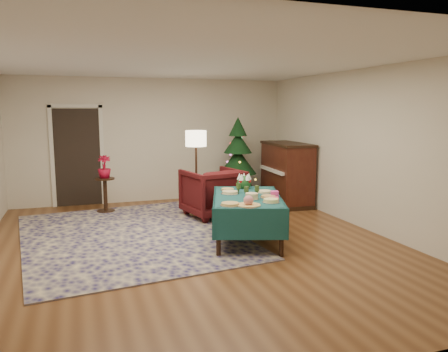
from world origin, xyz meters
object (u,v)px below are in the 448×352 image
object	(u,v)px
floor_lamp	(196,144)
potted_plant	(104,172)
armchair	(213,190)
gift_box	(275,194)
christmas_tree	(238,163)
side_table	(105,196)
piano	(287,174)
buffet_table	(247,205)

from	to	relation	value
floor_lamp	potted_plant	xyz separation A→B (m)	(-1.64, 0.86, -0.57)
armchair	gift_box	bearing A→B (deg)	91.24
gift_box	christmas_tree	distance (m)	3.15
floor_lamp	side_table	bearing A→B (deg)	152.38
potted_plant	piano	world-z (taller)	piano
floor_lamp	potted_plant	world-z (taller)	floor_lamp
gift_box	piano	bearing A→B (deg)	59.58
buffet_table	floor_lamp	xyz separation A→B (m)	(-0.33, 1.79, 0.83)
potted_plant	christmas_tree	xyz separation A→B (m)	(2.89, 0.26, 0.03)
buffet_table	piano	xyz separation A→B (m)	(1.80, 2.24, 0.09)
piano	potted_plant	bearing A→B (deg)	173.87
floor_lamp	potted_plant	distance (m)	1.94
floor_lamp	side_table	world-z (taller)	floor_lamp
buffet_table	gift_box	size ratio (longest dim) A/B	18.18
side_table	piano	bearing A→B (deg)	-6.13
side_table	christmas_tree	xyz separation A→B (m)	(2.89, 0.26, 0.51)
potted_plant	christmas_tree	bearing A→B (deg)	5.08
gift_box	potted_plant	size ratio (longest dim) A/B	0.25
gift_box	floor_lamp	bearing A→B (deg)	109.52
side_table	floor_lamp	bearing A→B (deg)	-27.62
buffet_table	piano	bearing A→B (deg)	51.15
side_table	potted_plant	xyz separation A→B (m)	(0.00, 0.00, 0.48)
armchair	floor_lamp	xyz separation A→B (m)	(-0.27, 0.17, 0.88)
gift_box	floor_lamp	size ratio (longest dim) A/B	0.07
christmas_tree	armchair	bearing A→B (deg)	-127.39
buffet_table	potted_plant	distance (m)	3.31
side_table	piano	world-z (taller)	piano
piano	side_table	bearing A→B (deg)	173.87
gift_box	floor_lamp	world-z (taller)	floor_lamp
christmas_tree	piano	distance (m)	1.12
armchair	potted_plant	xyz separation A→B (m)	(-1.91, 1.03, 0.30)
buffet_table	potted_plant	world-z (taller)	potted_plant
gift_box	armchair	size ratio (longest dim) A/B	0.11
buffet_table	gift_box	bearing A→B (deg)	-27.85
floor_lamp	potted_plant	bearing A→B (deg)	152.38
buffet_table	christmas_tree	world-z (taller)	christmas_tree
buffet_table	piano	world-z (taller)	piano
armchair	christmas_tree	size ratio (longest dim) A/B	0.54
christmas_tree	buffet_table	bearing A→B (deg)	-107.69
floor_lamp	armchair	bearing A→B (deg)	-31.65
armchair	side_table	distance (m)	2.18
floor_lamp	side_table	xyz separation A→B (m)	(-1.64, 0.86, -1.05)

